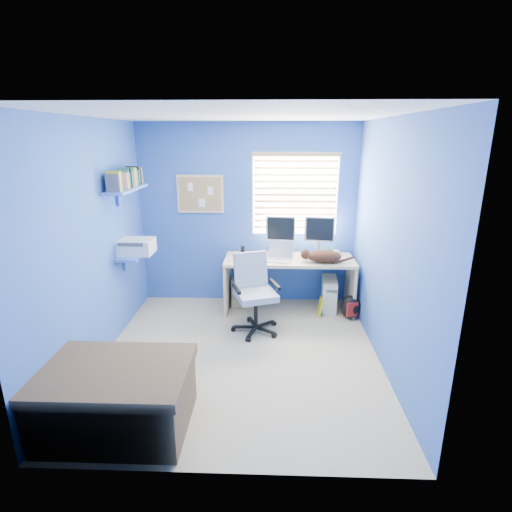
{
  "coord_description": "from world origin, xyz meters",
  "views": [
    {
      "loc": [
        0.31,
        -3.87,
        2.32
      ],
      "look_at": [
        0.15,
        0.65,
        0.95
      ],
      "focal_mm": 28.0,
      "sensor_mm": 36.0,
      "label": 1
    }
  ],
  "objects_px": {
    "desk": "(289,284)",
    "cat": "(324,256)",
    "office_chair": "(255,303)",
    "laptop": "(279,253)",
    "tower_pc": "(329,294)"
  },
  "relations": [
    {
      "from": "cat",
      "to": "tower_pc",
      "type": "height_order",
      "value": "cat"
    },
    {
      "from": "cat",
      "to": "office_chair",
      "type": "relative_size",
      "value": 0.47
    },
    {
      "from": "laptop",
      "to": "desk",
      "type": "bearing_deg",
      "value": 52.35
    },
    {
      "from": "desk",
      "to": "office_chair",
      "type": "distance_m",
      "value": 0.77
    },
    {
      "from": "desk",
      "to": "tower_pc",
      "type": "distance_m",
      "value": 0.58
    },
    {
      "from": "desk",
      "to": "cat",
      "type": "height_order",
      "value": "cat"
    },
    {
      "from": "desk",
      "to": "cat",
      "type": "relative_size",
      "value": 3.84
    },
    {
      "from": "tower_pc",
      "to": "office_chair",
      "type": "distance_m",
      "value": 1.2
    },
    {
      "from": "cat",
      "to": "tower_pc",
      "type": "distance_m",
      "value": 0.63
    },
    {
      "from": "desk",
      "to": "cat",
      "type": "bearing_deg",
      "value": -20.16
    },
    {
      "from": "desk",
      "to": "cat",
      "type": "distance_m",
      "value": 0.65
    },
    {
      "from": "desk",
      "to": "office_chair",
      "type": "relative_size",
      "value": 1.81
    },
    {
      "from": "desk",
      "to": "tower_pc",
      "type": "height_order",
      "value": "desk"
    },
    {
      "from": "laptop",
      "to": "cat",
      "type": "height_order",
      "value": "laptop"
    },
    {
      "from": "office_chair",
      "to": "laptop",
      "type": "bearing_deg",
      "value": 60.06
    }
  ]
}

